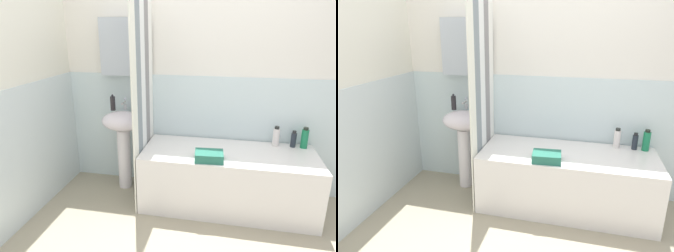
{
  "view_description": "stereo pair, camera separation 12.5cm",
  "coord_description": "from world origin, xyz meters",
  "views": [
    {
      "loc": [
        0.17,
        -1.78,
        1.67
      ],
      "look_at": [
        -0.34,
        0.69,
        0.84
      ],
      "focal_mm": 32.32,
      "sensor_mm": 36.0,
      "label": 1
    },
    {
      "loc": [
        0.29,
        -1.75,
        1.67
      ],
      "look_at": [
        -0.34,
        0.69,
        0.84
      ],
      "focal_mm": 32.32,
      "sensor_mm": 36.0,
      "label": 2
    }
  ],
  "objects": [
    {
      "name": "faucet",
      "position": [
        -0.89,
        1.11,
        0.91
      ],
      "size": [
        0.03,
        0.12,
        0.12
      ],
      "color": "silver",
      "rests_on": "sink"
    },
    {
      "name": "wall_left_tiled",
      "position": [
        -1.57,
        0.34,
        1.12
      ],
      "size": [
        0.07,
        1.81,
        2.4
      ],
      "color": "white",
      "rests_on": "ground_plane"
    },
    {
      "name": "lotion_bottle",
      "position": [
        0.9,
        1.13,
        0.65
      ],
      "size": [
        0.06,
        0.06,
        0.21
      ],
      "color": "#1C7F4F",
      "rests_on": "bathtub"
    },
    {
      "name": "towel_folded",
      "position": [
        0.03,
        0.66,
        0.6
      ],
      "size": [
        0.26,
        0.21,
        0.08
      ],
      "primitive_type": "cube",
      "rotation": [
        0.0,
        0.0,
        0.08
      ],
      "color": "#2B6F5B",
      "rests_on": "bathtub"
    },
    {
      "name": "shampoo_bottle",
      "position": [
        0.81,
        1.14,
        0.63
      ],
      "size": [
        0.05,
        0.05,
        0.16
      ],
      "color": "#222A34",
      "rests_on": "bathtub"
    },
    {
      "name": "sink",
      "position": [
        -0.89,
        1.03,
        0.62
      ],
      "size": [
        0.44,
        0.34,
        0.85
      ],
      "color": "white",
      "rests_on": "ground_plane"
    },
    {
      "name": "shower_curtain",
      "position": [
        -0.62,
        0.88,
        1.0
      ],
      "size": [
        0.01,
        0.67,
        2.0
      ],
      "color": "white",
      "rests_on": "ground_plane"
    },
    {
      "name": "soap_dispenser",
      "position": [
        -1.0,
        1.06,
        0.92
      ],
      "size": [
        0.05,
        0.05,
        0.17
      ],
      "color": "#262327",
      "rests_on": "sink"
    },
    {
      "name": "bathtub",
      "position": [
        0.2,
        0.88,
        0.28
      ],
      "size": [
        1.6,
        0.67,
        0.56
      ],
      "primitive_type": "cube",
      "color": "white",
      "rests_on": "ground_plane"
    },
    {
      "name": "body_wash_bottle",
      "position": [
        0.64,
        1.14,
        0.65
      ],
      "size": [
        0.06,
        0.06,
        0.2
      ],
      "color": "white",
      "rests_on": "bathtub"
    },
    {
      "name": "wall_back_tiled",
      "position": [
        -0.05,
        1.26,
        1.14
      ],
      "size": [
        3.6,
        0.18,
        2.4
      ],
      "color": "white",
      "rests_on": "ground_plane"
    }
  ]
}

